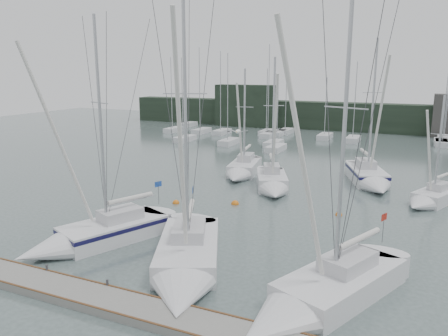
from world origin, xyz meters
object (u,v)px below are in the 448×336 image
Objects in this scene: sailboat_mid_d at (371,179)px; sailboat_mid_e at (429,200)px; buoy_b at (339,215)px; buoy_a at (235,204)px; sailboat_mid_b at (242,171)px; buoy_c at (176,203)px; sailboat_mid_c at (273,185)px; sailboat_near_center at (185,268)px; sailboat_near_right at (313,299)px; sailboat_near_left at (87,237)px.

sailboat_mid_d reaches higher than sailboat_mid_e.
buoy_a is at bearing -175.40° from buoy_b.
sailboat_mid_b is 20.46× the size of buoy_c.
sailboat_mid_c is 9.72m from sailboat_mid_d.
sailboat_mid_e is (11.79, 19.25, -0.08)m from sailboat_near_center.
sailboat_mid_e is at bearing 99.45° from sailboat_near_right.
buoy_b is at bearing 43.48° from sailboat_near_center.
sailboat_mid_b is 0.93× the size of sailboat_mid_c.
sailboat_mid_c is 23.76× the size of buoy_b.
sailboat_mid_c reaches higher than buoy_a.
sailboat_near_left is at bearing -162.88° from sailboat_near_right.
buoy_a reaches higher than buoy_c.
sailboat_near_left reaches higher than buoy_c.
sailboat_near_center is at bearing -112.08° from buoy_b.
sailboat_mid_e is (19.41, 18.09, -0.12)m from sailboat_near_left.
sailboat_mid_e is (17.63, -3.01, -0.09)m from sailboat_mid_b.
sailboat_near_left is 1.18× the size of sailboat_mid_c.
sailboat_near_center reaches higher than sailboat_mid_d.
sailboat_mid_e is at bearing 22.95° from buoy_a.
sailboat_mid_e is at bearing -16.99° from sailboat_mid_c.
sailboat_near_center reaches higher than buoy_a.
buoy_b is (6.70, -4.36, -0.63)m from sailboat_mid_c.
buoy_c is (-6.15, -6.81, -0.63)m from sailboat_mid_c.
sailboat_mid_b is 14.25m from buoy_b.
sailboat_mid_b reaches higher than buoy_b.
sailboat_mid_d is (7.88, 5.68, 0.04)m from sailboat_mid_c.
sailboat_near_center is 1.12× the size of sailboat_mid_d.
buoy_c is at bearing -169.18° from buoy_b.
sailboat_near_right is 1.06× the size of sailboat_mid_d.
sailboat_near_right is at bearing -70.44° from sailboat_mid_b.
sailboat_mid_b is at bearing 142.71° from sailboat_near_right.
buoy_a is (4.92, 11.95, -0.61)m from sailboat_near_left.
buoy_a is at bearing 148.72° from sailboat_near_right.
buoy_a is at bearing -132.67° from sailboat_mid_e.
sailboat_mid_c is (4.73, -4.13, 0.04)m from sailboat_mid_b.
sailboat_near_left is at bearing -112.63° from sailboat_mid_e.
buoy_a is (-14.49, -6.13, -0.50)m from sailboat_mid_e.
sailboat_near_right reaches higher than buoy_a.
sailboat_mid_d is at bearing -2.72° from sailboat_mid_b.
sailboat_mid_c is 0.87× the size of sailboat_mid_d.
sailboat_near_center is at bearing -57.33° from buoy_c.
sailboat_mid_d is 6.80m from sailboat_mid_e.
sailboat_mid_c is (-1.11, 18.14, 0.05)m from sailboat_near_center.
buoy_b is at bearing -116.69° from sailboat_mid_d.
sailboat_mid_c is 22.10× the size of buoy_c.
sailboat_near_right is 20.28m from sailboat_mid_e.
buoy_a is at bearing -151.47° from sailboat_mid_d.
sailboat_near_right is at bearing -88.53° from sailboat_mid_c.
sailboat_mid_d is 25.35× the size of buoy_c.
sailboat_mid_b is at bearing 143.42° from buoy_b.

